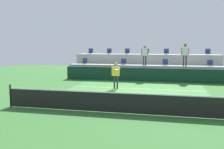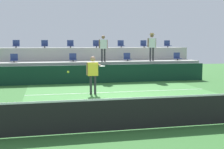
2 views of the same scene
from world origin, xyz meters
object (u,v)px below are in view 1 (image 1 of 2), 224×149
object	(u,v)px
stadium_chair_lower_left	(123,62)
spectator_in_grey	(145,54)
tennis_player	(116,73)
stadium_chair_upper_right	(186,52)
stadium_chair_upper_mid_left	(127,52)
spectator_with_hat	(185,52)
stadium_chair_upper_far_right	(208,52)
stadium_chair_lower_right	(165,63)
stadium_chair_lower_far_left	(85,62)
stadium_chair_upper_center	(146,52)
stadium_chair_upper_far_left	(91,52)
stadium_chair_lower_far_right	(210,63)
tennis_ball	(66,73)
stadium_chair_upper_mid_right	(166,52)
stadium_chair_upper_left	(109,52)

from	to	relation	value
stadium_chair_lower_left	spectator_in_grey	distance (m)	2.07
tennis_player	stadium_chair_upper_right	bearing A→B (deg)	55.30
stadium_chair_upper_mid_left	tennis_player	xyz separation A→B (m)	(0.44, -7.02, -1.21)
spectator_with_hat	stadium_chair_upper_far_right	bearing A→B (deg)	47.04
stadium_chair_lower_right	tennis_player	distance (m)	6.09
stadium_chair_lower_far_left	spectator_in_grey	world-z (taller)	spectator_in_grey
stadium_chair_upper_center	spectator_in_grey	bearing A→B (deg)	-88.19
stadium_chair_lower_far_left	stadium_chair_lower_left	world-z (taller)	same
stadium_chair_lower_right	stadium_chair_upper_far_left	size ratio (longest dim) A/B	1.00
stadium_chair_lower_left	stadium_chair_upper_right	xyz separation A→B (m)	(5.31, 1.80, 0.85)
stadium_chair_lower_far_right	tennis_ball	distance (m)	12.89
stadium_chair_lower_far_left	stadium_chair_upper_mid_right	size ratio (longest dim) A/B	1.00
stadium_chair_upper_right	spectator_with_hat	xyz separation A→B (m)	(-0.19, -2.18, 0.06)
spectator_with_hat	stadium_chair_upper_far_left	bearing A→B (deg)	165.89
stadium_chair_lower_far_right	stadium_chair_upper_mid_left	world-z (taller)	stadium_chair_upper_mid_left
stadium_chair_upper_mid_left	stadium_chair_upper_right	bearing A→B (deg)	0.00
stadium_chair_lower_far_left	stadium_chair_upper_mid_right	bearing A→B (deg)	14.11
stadium_chair_lower_right	stadium_chair_upper_left	world-z (taller)	stadium_chair_upper_left
stadium_chair_upper_far_left	stadium_chair_upper_center	distance (m)	5.38
stadium_chair_upper_mid_right	stadium_chair_upper_far_right	xyz separation A→B (m)	(3.55, 0.00, 0.00)
stadium_chair_lower_right	stadium_chair_upper_left	size ratio (longest dim) A/B	1.00
stadium_chair_upper_far_left	stadium_chair_upper_right	bearing A→B (deg)	0.00
stadium_chair_upper_mid_left	stadium_chair_lower_left	bearing A→B (deg)	-90.24
stadium_chair_lower_far_right	stadium_chair_upper_right	bearing A→B (deg)	135.12
stadium_chair_upper_center	spectator_with_hat	distance (m)	3.96
stadium_chair_upper_far_left	spectator_with_hat	size ratio (longest dim) A/B	0.29
spectator_in_grey	stadium_chair_upper_left	bearing A→B (deg)	148.79
stadium_chair_lower_left	stadium_chair_lower_far_right	bearing A→B (deg)	0.00
tennis_ball	stadium_chair_upper_right	bearing A→B (deg)	61.50
stadium_chair_upper_far_right	tennis_player	world-z (taller)	stadium_chair_upper_far_right
stadium_chair_upper_left	stadium_chair_upper_far_right	size ratio (longest dim) A/B	1.00
spectator_in_grey	spectator_with_hat	distance (m)	3.24
stadium_chair_upper_far_left	stadium_chair_lower_far_left	bearing A→B (deg)	-89.74
stadium_chair_lower_far_left	tennis_ball	bearing A→B (deg)	-75.98
stadium_chair_lower_right	stadium_chair_upper_right	world-z (taller)	stadium_chair_upper_right
stadium_chair_upper_mid_right	tennis_player	world-z (taller)	stadium_chair_upper_mid_right
stadium_chair_upper_center	tennis_ball	bearing A→B (deg)	-103.79
stadium_chair_lower_right	stadium_chair_upper_far_left	bearing A→B (deg)	165.84
stadium_chair_lower_right	stadium_chair_lower_far_left	bearing A→B (deg)	180.00
stadium_chair_upper_mid_right	stadium_chair_upper_mid_left	bearing A→B (deg)	180.00
stadium_chair_upper_center	spectator_with_hat	world-z (taller)	spectator_with_hat
stadium_chair_upper_mid_left	stadium_chair_upper_right	xyz separation A→B (m)	(5.30, 0.00, 0.00)
tennis_player	tennis_ball	bearing A→B (deg)	-107.82
stadium_chair_lower_far_right	stadium_chair_upper_right	distance (m)	2.69
stadium_chair_lower_right	tennis_player	xyz separation A→B (m)	(-3.12, -5.22, -0.36)
tennis_ball	stadium_chair_upper_mid_left	bearing A→B (deg)	84.74
stadium_chair_upper_mid_right	stadium_chair_lower_left	bearing A→B (deg)	-153.42
stadium_chair_lower_right	stadium_chair_upper_right	xyz separation A→B (m)	(1.75, 1.80, 0.85)
stadium_chair_upper_left	spectator_in_grey	distance (m)	4.22
stadium_chair_upper_center	tennis_ball	distance (m)	12.13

